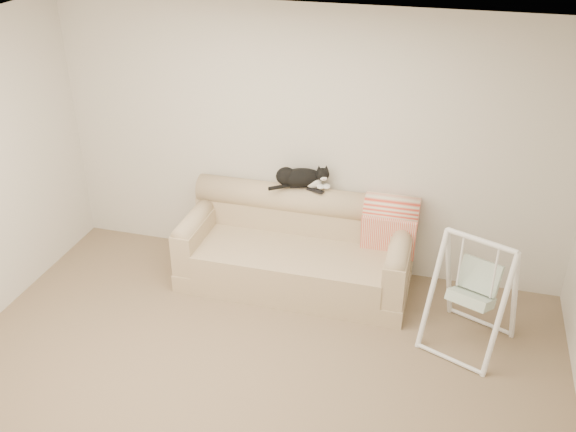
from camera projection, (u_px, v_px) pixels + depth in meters
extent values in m
plane|color=brown|center=(245.00, 391.00, 5.03)|extent=(5.00, 5.00, 0.00)
cube|color=beige|center=(309.00, 144.00, 6.10)|extent=(5.00, 0.04, 2.60)
cube|color=white|center=(231.00, 64.00, 3.79)|extent=(5.00, 4.00, 0.02)
cube|color=tan|center=(294.00, 276.00, 6.28)|extent=(2.20, 0.90, 0.18)
cube|color=tan|center=(292.00, 264.00, 6.09)|extent=(1.80, 0.68, 0.24)
cube|color=tan|center=(303.00, 229.00, 6.40)|extent=(2.20, 0.22, 0.50)
cylinder|color=tan|center=(304.00, 200.00, 6.25)|extent=(2.16, 0.28, 0.28)
cube|color=tan|center=(198.00, 236.00, 6.37)|extent=(0.20, 0.88, 0.42)
cylinder|color=tan|center=(197.00, 217.00, 6.27)|extent=(0.18, 0.84, 0.18)
cube|color=tan|center=(398.00, 265.00, 5.90)|extent=(0.20, 0.88, 0.42)
cylinder|color=tan|center=(400.00, 245.00, 5.80)|extent=(0.18, 0.84, 0.18)
cube|color=black|center=(299.00, 186.00, 6.19)|extent=(0.19, 0.11, 0.02)
cube|color=gray|center=(299.00, 184.00, 6.18)|extent=(0.11, 0.07, 0.01)
cube|color=black|center=(315.00, 190.00, 6.10)|extent=(0.18, 0.10, 0.02)
ellipsoid|color=black|center=(301.00, 177.00, 6.12)|extent=(0.45, 0.31, 0.18)
ellipsoid|color=black|center=(286.00, 176.00, 6.12)|extent=(0.24, 0.23, 0.18)
ellipsoid|color=white|center=(313.00, 182.00, 6.12)|extent=(0.19, 0.15, 0.12)
ellipsoid|color=black|center=(323.00, 174.00, 6.07)|extent=(0.16, 0.17, 0.12)
ellipsoid|color=white|center=(324.00, 178.00, 6.04)|extent=(0.08, 0.07, 0.05)
sphere|color=#BF7272|center=(324.00, 179.00, 6.02)|extent=(0.01, 0.01, 0.01)
cone|color=black|center=(319.00, 168.00, 6.05)|extent=(0.07, 0.08, 0.06)
cone|color=black|center=(326.00, 168.00, 6.06)|extent=(0.05, 0.06, 0.06)
sphere|color=#A76A27|center=(321.00, 176.00, 6.03)|extent=(0.02, 0.02, 0.02)
sphere|color=#A76A27|center=(326.00, 176.00, 6.03)|extent=(0.02, 0.02, 0.02)
ellipsoid|color=white|center=(320.00, 186.00, 6.10)|extent=(0.10, 0.12, 0.04)
ellipsoid|color=white|center=(326.00, 186.00, 6.10)|extent=(0.10, 0.12, 0.04)
cylinder|color=black|center=(280.00, 187.00, 6.09)|extent=(0.20, 0.17, 0.04)
cylinder|color=#E43F2B|center=(392.00, 211.00, 6.05)|extent=(0.51, 0.33, 0.33)
cube|color=#E43F2B|center=(388.00, 238.00, 6.00)|extent=(0.51, 0.09, 0.42)
cylinder|color=white|center=(432.00, 290.00, 5.36)|extent=(0.18, 0.35, 1.03)
cylinder|color=white|center=(449.00, 273.00, 5.58)|extent=(0.18, 0.35, 1.03)
cylinder|color=white|center=(500.00, 316.00, 5.04)|extent=(0.18, 0.35, 1.03)
cylinder|color=white|center=(514.00, 297.00, 5.26)|extent=(0.18, 0.35, 1.03)
cylinder|color=white|center=(482.00, 241.00, 5.07)|extent=(0.56, 0.26, 0.05)
cylinder|color=white|center=(449.00, 359.00, 5.32)|extent=(0.56, 0.26, 0.04)
cylinder|color=white|center=(480.00, 321.00, 5.76)|extent=(0.56, 0.26, 0.04)
cube|color=white|center=(471.00, 299.00, 5.30)|extent=(0.43, 0.41, 0.19)
cube|color=white|center=(480.00, 276.00, 5.32)|extent=(0.37, 0.27, 0.27)
cylinder|color=white|center=(460.00, 261.00, 5.26)|extent=(0.02, 0.02, 0.48)
cylinder|color=white|center=(495.00, 273.00, 5.10)|extent=(0.02, 0.02, 0.48)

